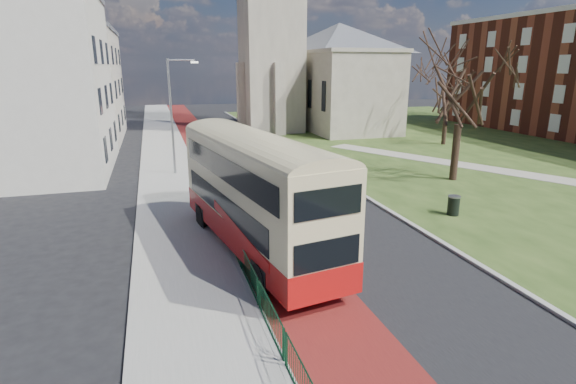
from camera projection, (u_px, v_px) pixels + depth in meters
name	position (u px, v px, depth m)	size (l,w,h in m)	color
ground	(321.00, 271.00, 17.30)	(160.00, 160.00, 0.00)	black
road_carriageway	(250.00, 164.00, 36.15)	(9.00, 120.00, 0.01)	black
bus_lane	(217.00, 166.00, 35.41)	(3.40, 120.00, 0.01)	#591414
pavement_west	(167.00, 168.00, 34.34)	(4.00, 120.00, 0.12)	gray
kerb_west	(194.00, 167.00, 34.89)	(0.25, 120.00, 0.13)	#999993
kerb_east	(297.00, 156.00, 39.25)	(0.25, 80.00, 0.13)	#999993
grass_green	(487.00, 145.00, 44.77)	(40.00, 80.00, 0.04)	#2A4318
footpath	(534.00, 176.00, 32.04)	(2.20, 36.00, 0.03)	#9E998C
pedestrian_railing	(228.00, 230.00, 20.02)	(0.07, 24.00, 1.12)	#0C3820
gothic_church	(309.00, 17.00, 52.25)	(16.38, 18.00, 40.00)	gray
street_block_near	(29.00, 82.00, 31.95)	(10.30, 14.30, 13.00)	beige
street_block_far	(68.00, 84.00, 46.90)	(10.30, 16.30, 11.50)	beige
streetlamp	(173.00, 111.00, 31.45)	(2.13, 0.18, 8.00)	gray
bus	(255.00, 189.00, 18.43)	(4.57, 11.89, 4.85)	#A2100E
winter_tree_near	(463.00, 78.00, 29.27)	(7.95, 7.95, 9.82)	#322219
winter_tree_far	(449.00, 87.00, 43.53)	(6.27, 6.27, 8.15)	black
litter_bin	(454.00, 205.00, 23.58)	(0.71, 0.71, 1.04)	black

